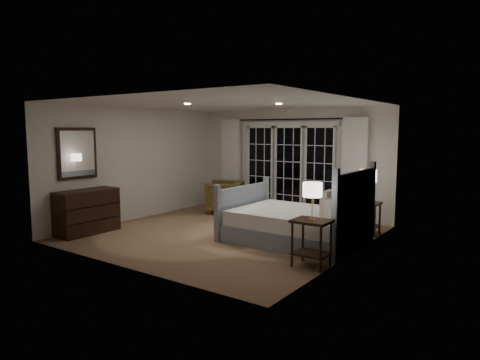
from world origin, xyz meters
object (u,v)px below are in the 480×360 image
Objects in this scene: bed at (297,223)px; dresser at (87,212)px; nightstand_right at (367,213)px; armchair at (225,197)px; lamp_left at (312,190)px; lamp_right at (368,176)px; nightstand_left at (312,236)px.

dresser is (-3.64, -1.79, 0.09)m from bed.
nightstand_right is (0.82, 1.28, 0.08)m from bed.
armchair is 0.71× the size of dresser.
lamp_left is 2.41m from lamp_right.
lamp_left is at bearing 28.23° from armchair.
bed is 4.18× the size of lamp_left.
dresser reaches higher than armchair.
lamp_right reaches higher than nightstand_left.
lamp_right reaches higher than nightstand_right.
bed is 3.67× the size of lamp_right.
lamp_right is at bearing 61.34° from armchair.
dresser is at bearing -171.57° from lamp_left.
lamp_right is (-0.00, 0.00, 0.72)m from nightstand_right.
nightstand_left is 1.11× the size of nightstand_right.
lamp_left is (0.00, 0.00, 0.67)m from nightstand_left.
nightstand_right is 0.53× the size of dresser.
lamp_right is 0.74× the size of armchair.
bed reaches higher than lamp_right.
nightstand_left is 4.52m from dresser.
nightstand_right is at bearing 61.34° from armchair.
lamp_left is at bearing 8.43° from dresser.
armchair reaches higher than nightstand_right.
nightstand_left is 2.50m from lamp_right.
bed reaches higher than armchair.
nightstand_left is at bearing -89.96° from lamp_right.
dresser reaches higher than nightstand_right.
lamp_right is at bearing 34.51° from dresser.
nightstand_left is 4.40m from armchair.
dresser is (-0.89, -3.24, 0.04)m from armchair.
lamp_left is at bearing -89.96° from lamp_right.
lamp_right is 3.65m from armchair.
bed reaches higher than nightstand_left.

